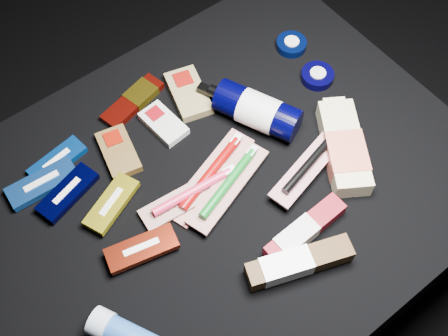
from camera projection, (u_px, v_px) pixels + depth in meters
ground at (222, 255)px, 1.44m from camera, size 3.00×3.00×0.00m
cloth_table at (221, 223)px, 1.27m from camera, size 0.98×0.78×0.40m
luna_bar_0 at (57, 161)px, 1.11m from camera, size 0.12×0.06×0.02m
luna_bar_1 at (42, 183)px, 1.08m from camera, size 0.14×0.06×0.02m
luna_bar_2 at (68, 193)px, 1.07m from camera, size 0.13×0.08×0.02m
luna_bar_3 at (112, 203)px, 1.06m from camera, size 0.13×0.09×0.02m
luna_bar_4 at (142, 249)px, 1.01m from camera, size 0.14×0.08×0.02m
clif_bar_0 at (118, 150)px, 1.12m from camera, size 0.08×0.12×0.02m
clif_bar_1 at (162, 122)px, 1.16m from camera, size 0.06×0.11×0.02m
clif_bar_2 at (188, 92)px, 1.19m from camera, size 0.10×0.14×0.02m
power_bar at (135, 99)px, 1.19m from camera, size 0.16×0.08×0.02m
lotion_bottle at (257, 110)px, 1.14m from camera, size 0.14×0.22×0.07m
cream_tin_upper at (291, 44)px, 1.26m from camera, size 0.07×0.07×0.02m
cream_tin_lower at (317, 76)px, 1.22m from camera, size 0.07×0.07×0.02m
bodywash_bottle at (344, 149)px, 1.11m from camera, size 0.17×0.21×0.04m
deodorant_stick at (123, 334)px, 0.93m from camera, size 0.10×0.13×0.05m
toothbrush_pack_0 at (212, 174)px, 1.09m from camera, size 0.24×0.13×0.03m
toothbrush_pack_1 at (194, 192)px, 1.07m from camera, size 0.22×0.07×0.02m
toothbrush_pack_2 at (229, 183)px, 1.07m from camera, size 0.22×0.11×0.02m
toothbrush_pack_3 at (310, 164)px, 1.08m from camera, size 0.21×0.09×0.02m
toothpaste_carton_red at (302, 232)px, 1.03m from camera, size 0.18×0.05×0.03m
toothpaste_carton_green at (295, 264)px, 0.99m from camera, size 0.20×0.11×0.04m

